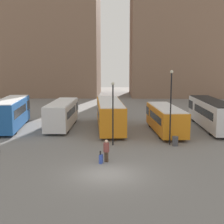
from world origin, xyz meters
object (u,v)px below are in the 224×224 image
(bus_1, at_px, (62,113))
(lamp_post_1, at_px, (113,108))
(trash_bin, at_px, (175,141))
(bus_4, at_px, (211,113))
(bus_2, at_px, (110,114))
(bus_3, at_px, (165,118))
(lamp_post_0, at_px, (171,102))
(bus_0, at_px, (11,112))
(suitcase, at_px, (101,159))
(traveler, at_px, (106,149))

(bus_1, bearing_deg, lamp_post_1, -143.41)
(trash_bin, bearing_deg, bus_4, 56.10)
(bus_2, bearing_deg, trash_bin, -145.89)
(bus_1, relative_size, lamp_post_1, 1.68)
(bus_1, relative_size, bus_2, 0.80)
(bus_1, xyz_separation_m, bus_4, (17.00, 0.05, 0.11))
(bus_3, bearing_deg, lamp_post_1, 131.14)
(lamp_post_0, xyz_separation_m, lamp_post_1, (-5.12, -0.34, -0.52))
(bus_0, distance_m, lamp_post_0, 18.28)
(bus_4, relative_size, suitcase, 13.02)
(lamp_post_0, bearing_deg, bus_0, 157.06)
(bus_0, distance_m, bus_1, 5.72)
(suitcase, bearing_deg, lamp_post_1, 9.24)
(bus_2, xyz_separation_m, lamp_post_1, (0.47, -7.32, 1.61))
(bus_3, bearing_deg, bus_0, 79.54)
(suitcase, distance_m, trash_bin, 8.12)
(lamp_post_1, distance_m, trash_bin, 6.25)
(bus_1, xyz_separation_m, bus_2, (5.46, -0.74, 0.11))
(bus_2, distance_m, suitcase, 12.61)
(bus_1, xyz_separation_m, trash_bin, (11.47, -8.17, -1.19))
(bus_2, height_order, lamp_post_1, lamp_post_1)
(bus_2, height_order, bus_4, bus_4)
(bus_2, relative_size, traveler, 7.04)
(bus_0, height_order, bus_1, bus_0)
(suitcase, bearing_deg, traveler, -28.94)
(bus_0, height_order, bus_3, bus_0)
(suitcase, distance_m, lamp_post_0, 8.83)
(bus_3, height_order, trash_bin, bus_3)
(bus_0, bearing_deg, suitcase, -145.79)
(bus_1, xyz_separation_m, lamp_post_1, (5.94, -8.06, 1.71))
(lamp_post_1, relative_size, trash_bin, 6.64)
(bus_0, height_order, lamp_post_0, lamp_post_0)
(lamp_post_0, bearing_deg, trash_bin, -46.92)
(traveler, distance_m, trash_bin, 7.63)
(suitcase, relative_size, lamp_post_0, 0.14)
(bus_2, bearing_deg, bus_1, 77.41)
(traveler, bearing_deg, bus_0, 60.22)
(bus_3, relative_size, lamp_post_0, 1.42)
(bus_4, bearing_deg, bus_2, 94.84)
(bus_1, distance_m, lamp_post_1, 10.16)
(lamp_post_1, bearing_deg, bus_0, 147.43)
(traveler, relative_size, trash_bin, 1.99)
(lamp_post_1, bearing_deg, suitcase, -98.59)
(bus_0, bearing_deg, traveler, -144.01)
(bus_0, distance_m, bus_3, 17.19)
(bus_2, relative_size, bus_4, 0.95)
(bus_1, distance_m, trash_bin, 14.13)
(bus_1, relative_size, suitcase, 9.85)
(traveler, bearing_deg, suitcase, 151.06)
(suitcase, bearing_deg, bus_4, -23.81)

